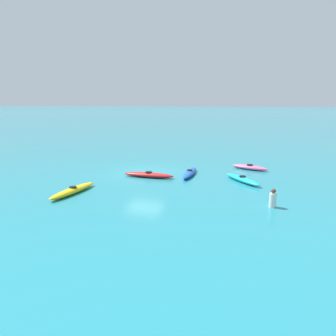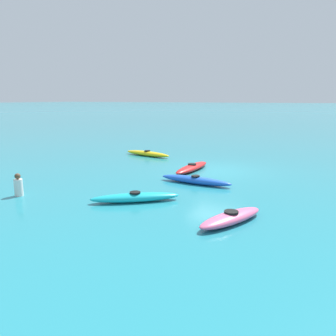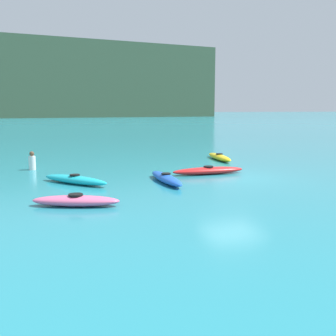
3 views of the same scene
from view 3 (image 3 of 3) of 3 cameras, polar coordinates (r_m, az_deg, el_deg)
name	(u,v)px [view 3 (image 3 of 3)]	position (r m, az deg, el deg)	size (l,w,h in m)	color
ground_plane	(233,177)	(17.39, 9.11, -1.28)	(600.00, 600.00, 0.00)	teal
kayak_yellow	(219,157)	(23.09, 7.23, 1.53)	(1.03, 3.50, 0.37)	yellow
kayak_pink	(76,201)	(12.40, -12.82, -4.50)	(2.68, 1.59, 0.37)	pink
kayak_blue	(166,178)	(15.94, -0.28, -1.45)	(0.61, 3.31, 0.37)	blue
kayak_cyan	(75,180)	(16.05, -12.95, -1.60)	(2.47, 2.87, 0.37)	#19B7C6
kayak_red	(208,171)	(17.99, 5.69, -0.37)	(3.34, 0.75, 0.37)	red
person_near_shore	(32,162)	(20.21, -18.54, 0.84)	(0.45, 0.45, 0.88)	silver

